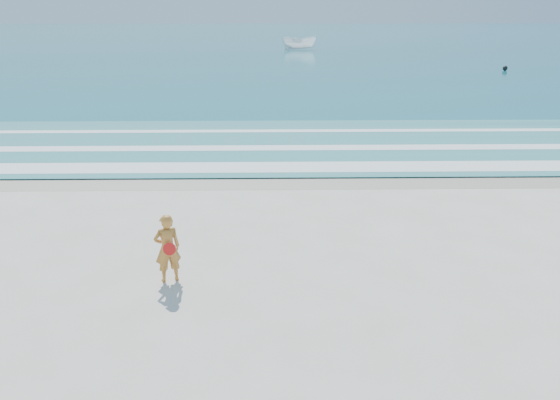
{
  "coord_description": "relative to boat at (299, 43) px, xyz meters",
  "views": [
    {
      "loc": [
        -0.18,
        -8.91,
        5.57
      ],
      "look_at": [
        0.05,
        4.0,
        1.0
      ],
      "focal_mm": 35.0,
      "sensor_mm": 36.0,
      "label": 1
    }
  ],
  "objects": [
    {
      "name": "foam_mid",
      "position": [
        -3.93,
        -56.02,
        -0.92
      ],
      "size": [
        400.0,
        0.9,
        0.01
      ],
      "primitive_type": "cube",
      "color": "white",
      "rests_on": "shallow"
    },
    {
      "name": "ground",
      "position": [
        -3.93,
        -69.22,
        -0.97
      ],
      "size": [
        400.0,
        400.0,
        0.0
      ],
      "primitive_type": "plane",
      "color": "silver",
      "rests_on": "ground"
    },
    {
      "name": "buoy",
      "position": [
        17.66,
        -26.94,
        -0.71
      ],
      "size": [
        0.44,
        0.44,
        0.44
      ],
      "primitive_type": "sphere",
      "color": "black",
      "rests_on": "ocean"
    },
    {
      "name": "boat",
      "position": [
        0.0,
        0.0,
        0.0
      ],
      "size": [
        5.09,
        2.73,
        1.87
      ],
      "primitive_type": "imported",
      "rotation": [
        0.0,
        0.0,
        1.37
      ],
      "color": "white",
      "rests_on": "ocean"
    },
    {
      "name": "shallow",
      "position": [
        -3.93,
        -55.22,
        -0.93
      ],
      "size": [
        400.0,
        10.0,
        0.01
      ],
      "primitive_type": "cube",
      "color": "#59B7AD",
      "rests_on": "ocean"
    },
    {
      "name": "foam_far",
      "position": [
        -3.93,
        -52.72,
        -0.92
      ],
      "size": [
        400.0,
        0.6,
        0.01
      ],
      "primitive_type": "cube",
      "color": "white",
      "rests_on": "shallow"
    },
    {
      "name": "foam_near",
      "position": [
        -3.93,
        -58.92,
        -0.92
      ],
      "size": [
        400.0,
        1.4,
        0.01
      ],
      "primitive_type": "cube",
      "color": "white",
      "rests_on": "shallow"
    },
    {
      "name": "woman",
      "position": [
        -6.3,
        -67.57,
        -0.21
      ],
      "size": [
        0.65,
        0.55,
        1.52
      ],
      "color": "#C37A2D",
      "rests_on": "ground"
    },
    {
      "name": "ocean",
      "position": [
        -3.93,
        35.78,
        -0.95
      ],
      "size": [
        400.0,
        190.0,
        0.04
      ],
      "primitive_type": "cube",
      "color": "#19727F",
      "rests_on": "ground"
    },
    {
      "name": "wet_sand",
      "position": [
        -3.93,
        -60.22,
        -0.97
      ],
      "size": [
        400.0,
        2.4,
        0.0
      ],
      "primitive_type": "cube",
      "color": "#B2A893",
      "rests_on": "ground"
    }
  ]
}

